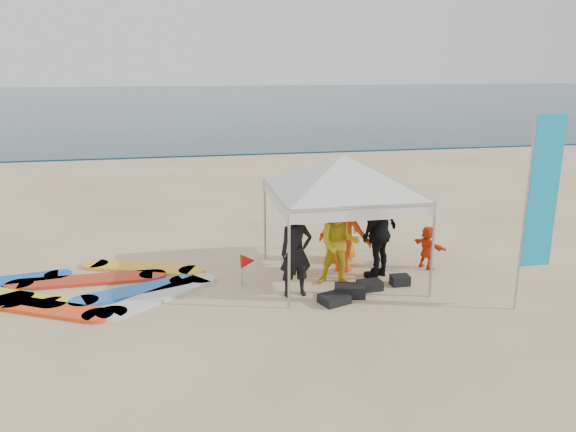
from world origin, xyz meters
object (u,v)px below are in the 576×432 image
(person_yellow, at_px, (339,243))
(surfboard_spread, at_px, (72,290))
(canopy_tent, at_px, (343,155))
(person_black_b, at_px, (380,232))
(person_black_a, at_px, (296,252))
(marker_pennant, at_px, (248,261))
(feather_flag, at_px, (541,195))
(person_orange_a, at_px, (345,230))
(person_seated, at_px, (427,247))
(person_orange_b, at_px, (341,222))

(person_yellow, height_order, surfboard_spread, person_yellow)
(person_yellow, bearing_deg, canopy_tent, 81.88)
(person_yellow, height_order, person_black_b, person_black_b)
(person_black_a, distance_m, marker_pennant, 1.12)
(person_yellow, bearing_deg, feather_flag, -16.57)
(person_orange_a, height_order, surfboard_spread, person_orange_a)
(person_yellow, height_order, marker_pennant, person_yellow)
(person_black_b, height_order, feather_flag, feather_flag)
(person_black_b, xyz_separation_m, canopy_tent, (-0.74, 0.19, 1.55))
(person_seated, relative_size, surfboard_spread, 0.18)
(person_orange_a, bearing_deg, person_yellow, 99.37)
(canopy_tent, bearing_deg, marker_pennant, -176.71)
(person_black_a, bearing_deg, person_yellow, 14.61)
(person_orange_a, distance_m, person_seated, 1.83)
(person_seated, relative_size, marker_pennant, 1.46)
(feather_flag, bearing_deg, surfboard_spread, 163.75)
(person_black_b, distance_m, canopy_tent, 1.73)
(person_orange_a, relative_size, person_black_b, 0.92)
(person_black_b, relative_size, person_orange_b, 1.08)
(person_seated, bearing_deg, marker_pennant, 69.33)
(canopy_tent, relative_size, feather_flag, 1.08)
(person_black_a, relative_size, person_seated, 1.83)
(person_orange_a, relative_size, canopy_tent, 0.46)
(person_seated, distance_m, feather_flag, 2.91)
(person_black_a, height_order, person_orange_a, person_orange_a)
(person_orange_b, bearing_deg, canopy_tent, 63.14)
(person_yellow, distance_m, surfboard_spread, 5.21)
(person_black_a, height_order, person_yellow, person_black_a)
(person_seated, bearing_deg, surfboard_spread, 65.53)
(canopy_tent, distance_m, feather_flag, 3.60)
(person_orange_a, height_order, canopy_tent, canopy_tent)
(person_black_b, height_order, surfboard_spread, person_black_b)
(person_seated, bearing_deg, person_black_a, 82.42)
(person_seated, bearing_deg, canopy_tent, 68.91)
(surfboard_spread, bearing_deg, person_orange_b, 7.26)
(feather_flag, bearing_deg, person_black_a, 160.72)
(person_black_b, height_order, marker_pennant, person_black_b)
(surfboard_spread, bearing_deg, person_black_b, -3.73)
(surfboard_spread, bearing_deg, person_black_a, -13.29)
(person_black_b, bearing_deg, person_orange_a, -78.91)
(person_orange_b, height_order, canopy_tent, canopy_tent)
(person_yellow, xyz_separation_m, surfboard_spread, (-5.11, 0.60, -0.81))
(person_yellow, height_order, person_orange_b, person_orange_b)
(feather_flag, relative_size, surfboard_spread, 0.67)
(person_black_a, relative_size, person_black_b, 0.89)
(person_yellow, xyz_separation_m, canopy_tent, (0.16, 0.40, 1.66))
(surfboard_spread, bearing_deg, person_seated, -0.94)
(person_black_b, relative_size, canopy_tent, 0.50)
(person_seated, height_order, surfboard_spread, person_seated)
(person_black_a, distance_m, person_seated, 3.18)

